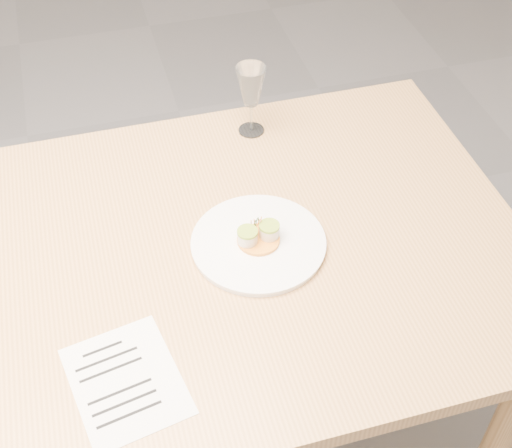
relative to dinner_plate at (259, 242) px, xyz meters
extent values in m
cylinder|color=tan|center=(0.51, -0.38, -0.41)|extent=(0.07, 0.07, 0.71)
cylinder|color=tan|center=(0.51, 0.42, -0.41)|extent=(0.07, 0.07, 0.71)
cylinder|color=white|center=(0.00, 0.00, 0.00)|extent=(0.30, 0.30, 0.01)
cylinder|color=white|center=(0.00, 0.00, 0.00)|extent=(0.30, 0.30, 0.01)
cylinder|color=orange|center=(0.00, 0.00, 0.01)|extent=(0.10, 0.10, 0.01)
cylinder|color=beige|center=(-0.03, 0.00, 0.03)|extent=(0.04, 0.04, 0.03)
cylinder|color=beige|center=(0.03, 0.00, 0.03)|extent=(0.04, 0.04, 0.03)
cylinder|color=#94AF30|center=(-0.03, 0.00, 0.04)|extent=(0.05, 0.05, 0.01)
cylinder|color=#94AF30|center=(0.03, 0.00, 0.04)|extent=(0.05, 0.05, 0.01)
cylinder|color=#CACE6D|center=(0.06, -0.05, 0.00)|extent=(0.05, 0.05, 0.00)
cube|color=white|center=(-0.34, -0.27, -0.01)|extent=(0.24, 0.28, 0.00)
cube|color=black|center=(-0.37, -0.19, -0.01)|extent=(0.08, 0.02, 0.00)
cube|color=black|center=(-0.37, -0.21, -0.01)|extent=(0.12, 0.03, 0.00)
cube|color=black|center=(-0.36, -0.24, -0.01)|extent=(0.12, 0.03, 0.00)
cube|color=black|center=(-0.35, -0.29, -0.01)|extent=(0.12, 0.03, 0.00)
cube|color=black|center=(-0.35, -0.32, -0.01)|extent=(0.12, 0.03, 0.00)
cube|color=black|center=(-0.34, -0.34, -0.01)|extent=(0.12, 0.03, 0.00)
cylinder|color=white|center=(0.10, 0.41, -0.01)|extent=(0.07, 0.07, 0.00)
cylinder|color=white|center=(0.10, 0.41, 0.03)|extent=(0.01, 0.01, 0.08)
cone|color=white|center=(0.10, 0.41, 0.13)|extent=(0.08, 0.08, 0.11)
camera|label=1|loc=(-0.30, -1.05, 1.16)|focal=50.00mm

